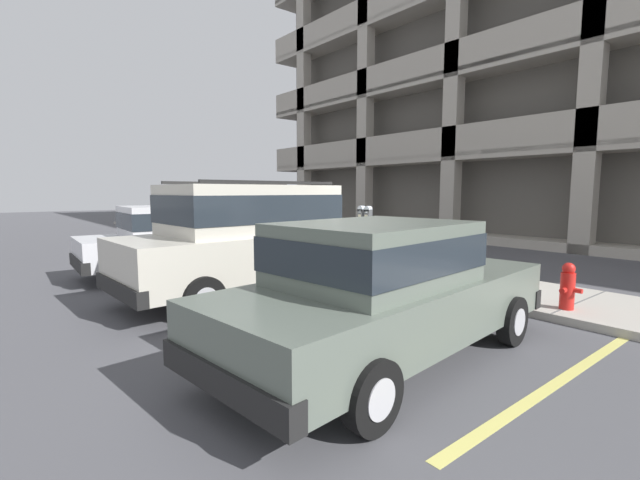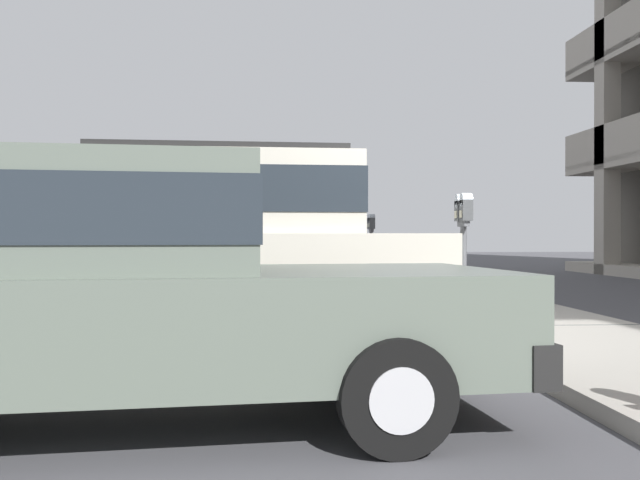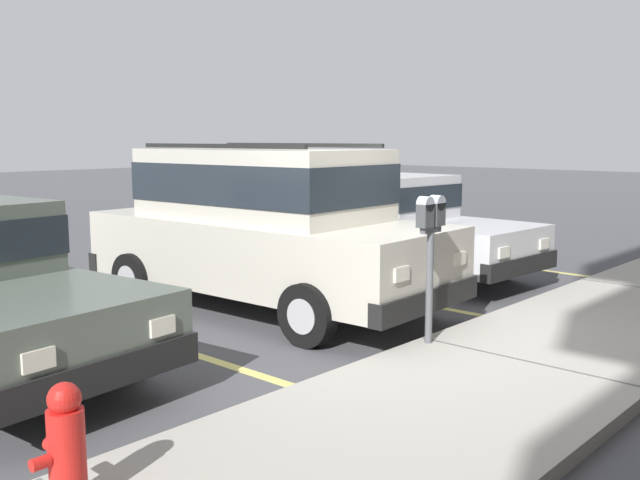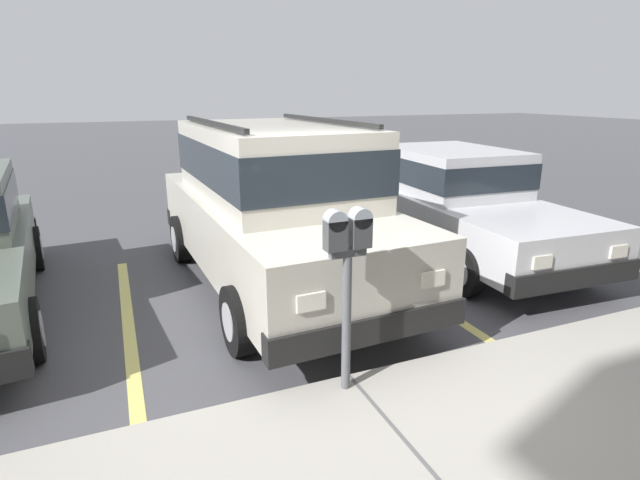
{
  "view_description": "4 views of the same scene",
  "coord_description": "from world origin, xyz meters",
  "px_view_note": "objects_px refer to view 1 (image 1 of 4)",
  "views": [
    {
      "loc": [
        6.52,
        -6.12,
        1.86
      ],
      "look_at": [
        -0.17,
        -0.66,
        0.88
      ],
      "focal_mm": 24.0,
      "sensor_mm": 36.0,
      "label": 1
    },
    {
      "loc": [
        7.59,
        -1.76,
        1.1
      ],
      "look_at": [
        -0.47,
        -1.15,
        1.06
      ],
      "focal_mm": 40.0,
      "sensor_mm": 36.0,
      "label": 2
    },
    {
      "loc": [
        5.8,
        4.08,
        2.1
      ],
      "look_at": [
        0.23,
        -0.95,
        1.02
      ],
      "focal_mm": 40.0,
      "sensor_mm": 36.0,
      "label": 3
    },
    {
      "loc": [
        1.59,
        3.43,
        2.36
      ],
      "look_at": [
        -0.14,
        -0.74,
        1.0
      ],
      "focal_mm": 28.0,
      "sensor_mm": 36.0,
      "label": 4
    }
  ],
  "objects_px": {
    "dark_hatchback": "(384,287)",
    "fire_hydrant": "(568,286)",
    "red_sedan": "(180,237)",
    "parking_meter_far": "(223,212)",
    "parking_meter_near": "(365,223)",
    "silver_suv": "(253,235)"
  },
  "relations": [
    {
      "from": "red_sedan",
      "to": "parking_meter_near",
      "type": "distance_m",
      "value": 4.22
    },
    {
      "from": "parking_meter_far",
      "to": "parking_meter_near",
      "type": "bearing_deg",
      "value": 0.25
    },
    {
      "from": "red_sedan",
      "to": "parking_meter_far",
      "type": "distance_m",
      "value": 4.41
    },
    {
      "from": "red_sedan",
      "to": "dark_hatchback",
      "type": "relative_size",
      "value": 0.99
    },
    {
      "from": "parking_meter_near",
      "to": "fire_hydrant",
      "type": "distance_m",
      "value": 4.01
    },
    {
      "from": "fire_hydrant",
      "to": "parking_meter_far",
      "type": "bearing_deg",
      "value": -178.22
    },
    {
      "from": "red_sedan",
      "to": "fire_hydrant",
      "type": "xyz_separation_m",
      "value": [
        7.06,
        3.11,
        -0.36
      ]
    },
    {
      "from": "dark_hatchback",
      "to": "fire_hydrant",
      "type": "bearing_deg",
      "value": 73.64
    },
    {
      "from": "parking_meter_near",
      "to": "parking_meter_far",
      "type": "relative_size",
      "value": 1.02
    },
    {
      "from": "dark_hatchback",
      "to": "parking_meter_near",
      "type": "height_order",
      "value": "parking_meter_near"
    },
    {
      "from": "red_sedan",
      "to": "fire_hydrant",
      "type": "distance_m",
      "value": 7.72
    },
    {
      "from": "parking_meter_far",
      "to": "fire_hydrant",
      "type": "height_order",
      "value": "parking_meter_far"
    },
    {
      "from": "red_sedan",
      "to": "parking_meter_near",
      "type": "relative_size",
      "value": 3.17
    },
    {
      "from": "parking_meter_near",
      "to": "silver_suv",
      "type": "bearing_deg",
      "value": -95.51
    },
    {
      "from": "red_sedan",
      "to": "parking_meter_near",
      "type": "height_order",
      "value": "parking_meter_near"
    },
    {
      "from": "red_sedan",
      "to": "parking_meter_far",
      "type": "height_order",
      "value": "red_sedan"
    },
    {
      "from": "silver_suv",
      "to": "fire_hydrant",
      "type": "bearing_deg",
      "value": 31.99
    },
    {
      "from": "red_sedan",
      "to": "fire_hydrant",
      "type": "relative_size",
      "value": 6.51
    },
    {
      "from": "red_sedan",
      "to": "silver_suv",
      "type": "bearing_deg",
      "value": 7.35
    },
    {
      "from": "silver_suv",
      "to": "parking_meter_near",
      "type": "relative_size",
      "value": 3.38
    },
    {
      "from": "silver_suv",
      "to": "fire_hydrant",
      "type": "relative_size",
      "value": 6.94
    },
    {
      "from": "parking_meter_far",
      "to": "fire_hydrant",
      "type": "relative_size",
      "value": 2.02
    }
  ]
}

